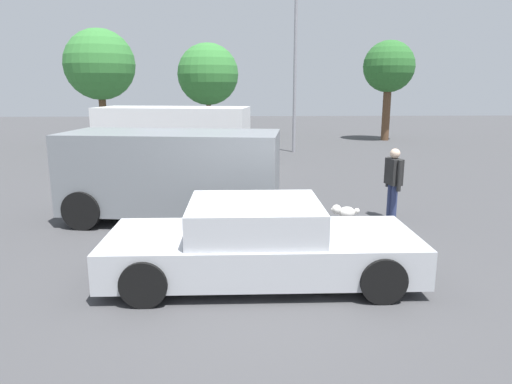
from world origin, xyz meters
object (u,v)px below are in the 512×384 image
at_px(suv_dark, 172,172).
at_px(light_post_near, 296,34).
at_px(sedan_foreground, 260,244).
at_px(pedestrian, 393,178).
at_px(dog, 344,212).
at_px(van_white, 174,136).

bearing_deg(suv_dark, light_post_near, -102.32).
distance_m(sedan_foreground, light_post_near, 14.92).
bearing_deg(sedan_foreground, pedestrian, 45.95).
bearing_deg(light_post_near, dog, -91.32).
bearing_deg(pedestrian, dog, -177.16).
height_order(suv_dark, light_post_near, light_post_near).
bearing_deg(pedestrian, suv_dark, 167.01).
bearing_deg(suv_dark, van_white, -75.19).
xyz_separation_m(sedan_foreground, light_post_near, (2.20, 14.06, 4.49)).
xyz_separation_m(sedan_foreground, dog, (1.94, 2.85, -0.31)).
bearing_deg(sedan_foreground, light_post_near, 81.45).
relative_size(suv_dark, pedestrian, 3.02).
distance_m(van_white, pedestrian, 8.61).
bearing_deg(suv_dark, sedan_foreground, 125.14).
height_order(van_white, suv_dark, van_white).
bearing_deg(pedestrian, van_white, 120.03).
xyz_separation_m(suv_dark, pedestrian, (4.76, -0.24, -0.12)).
relative_size(van_white, suv_dark, 1.13).
bearing_deg(suv_dark, dog, -179.85).
bearing_deg(dog, sedan_foreground, 57.19).
bearing_deg(van_white, light_post_near, 52.09).
distance_m(dog, pedestrian, 1.31).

